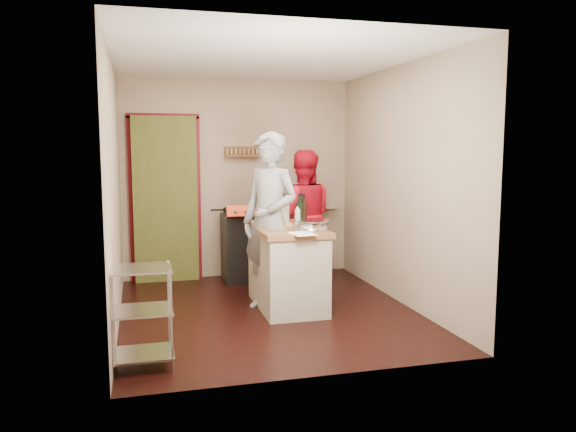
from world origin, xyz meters
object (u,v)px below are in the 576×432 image
object	(u,v)px
wire_shelving	(141,312)
person_red	(302,216)
stove	(247,246)
person_stripe	(270,222)
island	(287,264)

from	to	relation	value
wire_shelving	person_red	xyz separation A→B (m)	(2.01, 2.40, 0.40)
stove	wire_shelving	distance (m)	2.94
wire_shelving	person_stripe	world-z (taller)	person_stripe
island	person_red	distance (m)	1.26
person_stripe	person_red	bearing A→B (deg)	112.33
stove	island	distance (m)	1.34
stove	wire_shelving	xyz separation A→B (m)	(-1.33, -2.62, -0.01)
person_stripe	person_red	size ratio (longest dim) A/B	1.12
person_red	wire_shelving	bearing A→B (deg)	62.88
wire_shelving	island	distance (m)	2.00
stove	island	size ratio (longest dim) A/B	0.79
person_red	stove	bearing A→B (deg)	-5.37
person_red	island	bearing A→B (deg)	78.88
stove	person_red	size ratio (longest dim) A/B	0.60
island	stove	bearing A→B (deg)	98.27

